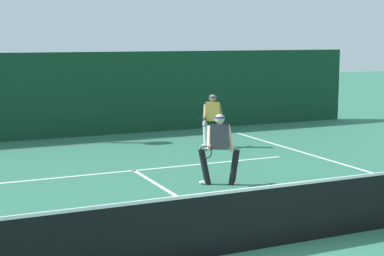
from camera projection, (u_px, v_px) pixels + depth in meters
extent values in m
plane|color=#2F6D54|center=(263.00, 248.00, 9.70)|extent=(80.00, 80.00, 0.00)
cube|color=white|center=(90.00, 144.00, 19.28)|extent=(10.70, 0.10, 0.01)
cube|color=white|center=(134.00, 170.00, 15.38)|extent=(8.72, 0.10, 0.01)
cube|color=white|center=(183.00, 200.00, 12.58)|extent=(0.10, 6.40, 0.01)
cube|color=black|center=(263.00, 219.00, 9.63)|extent=(11.54, 0.02, 0.98)
cube|color=white|center=(264.00, 188.00, 9.55)|extent=(11.54, 0.03, 0.05)
cylinder|color=black|center=(234.00, 167.00, 13.83)|extent=(0.29, 0.25, 0.84)
cylinder|color=black|center=(205.00, 167.00, 13.88)|extent=(0.34, 0.28, 0.84)
ellipsoid|color=white|center=(234.00, 183.00, 13.88)|extent=(0.28, 0.22, 0.09)
ellipsoid|color=white|center=(205.00, 182.00, 13.94)|extent=(0.28, 0.22, 0.09)
cube|color=#2D3338|center=(220.00, 137.00, 13.75)|extent=(0.53, 0.49, 0.61)
cylinder|color=beige|center=(230.00, 138.00, 13.74)|extent=(0.23, 0.19, 0.64)
cylinder|color=beige|center=(209.00, 138.00, 13.78)|extent=(0.33, 0.48, 0.54)
sphere|color=beige|center=(220.00, 119.00, 13.69)|extent=(0.22, 0.22, 0.22)
cylinder|color=#19478C|center=(220.00, 117.00, 13.69)|extent=(0.32, 0.32, 0.04)
cylinder|color=black|center=(206.00, 149.00, 13.57)|extent=(0.15, 0.24, 0.03)
torus|color=black|center=(205.00, 152.00, 13.23)|extent=(0.27, 0.16, 0.29)
cylinder|color=silver|center=(219.00, 134.00, 18.66)|extent=(0.23, 0.21, 0.83)
cylinder|color=silver|center=(206.00, 134.00, 18.69)|extent=(0.24, 0.22, 0.83)
ellipsoid|color=white|center=(219.00, 145.00, 18.71)|extent=(0.28, 0.22, 0.09)
ellipsoid|color=white|center=(205.00, 145.00, 18.74)|extent=(0.28, 0.22, 0.09)
cube|color=#E5B24C|center=(213.00, 111.00, 18.57)|extent=(0.49, 0.43, 0.59)
cylinder|color=#9E704C|center=(220.00, 112.00, 18.56)|extent=(0.25, 0.20, 0.63)
cylinder|color=#9E704C|center=(205.00, 112.00, 18.59)|extent=(0.35, 0.53, 0.47)
sphere|color=#9E704C|center=(213.00, 98.00, 18.51)|extent=(0.22, 0.22, 0.22)
cylinder|color=#19478C|center=(213.00, 97.00, 18.50)|extent=(0.32, 0.32, 0.04)
cylinder|color=black|center=(203.00, 120.00, 18.38)|extent=(0.15, 0.24, 0.03)
torus|color=black|center=(202.00, 122.00, 18.04)|extent=(0.27, 0.16, 0.29)
cube|color=#123C25|center=(77.00, 95.00, 20.47)|extent=(21.94, 0.12, 2.88)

